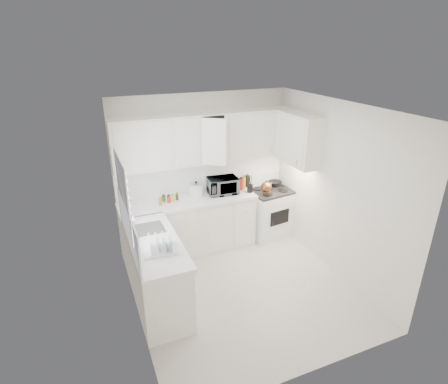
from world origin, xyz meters
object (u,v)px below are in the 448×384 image
utensil_crock (250,183)px  stove (270,206)px  tea_kettle (266,186)px  dish_rack (160,243)px  rice_cooker (196,188)px  microwave (223,184)px

utensil_crock → stove: bearing=9.8°
tea_kettle → stove: bearing=35.4°
tea_kettle → dish_rack: bearing=-157.2°
tea_kettle → utensil_crock: size_ratio=0.73×
rice_cooker → tea_kettle: bearing=-31.8°
tea_kettle → microwave: size_ratio=0.47×
microwave → rice_cooker: bearing=172.9°
utensil_crock → microwave: bearing=163.4°
stove → utensil_crock: size_ratio=3.49×
stove → utensil_crock: utensil_crock is taller
dish_rack → rice_cooker: bearing=62.1°
tea_kettle → microwave: (-0.72, 0.22, 0.07)m
tea_kettle → utensil_crock: 0.29m
rice_cooker → stove: bearing=-23.3°
utensil_crock → tea_kettle: bearing=-17.0°
stove → tea_kettle: 0.54m
microwave → stove: bearing=0.4°
stove → rice_cooker: 1.44m
rice_cooker → dish_rack: bearing=-140.4°
stove → microwave: microwave is taller
tea_kettle → dish_rack: 2.43m
rice_cooker → utensil_crock: 0.92m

